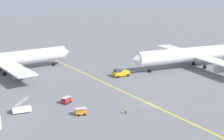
{
  "coord_description": "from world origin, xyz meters",
  "views": [
    {
      "loc": [
        -45.3,
        -65.02,
        29.66
      ],
      "look_at": [
        0.77,
        22.9,
        4.0
      ],
      "focal_mm": 51.06,
      "sensor_mm": 36.0,
      "label": 1
    }
  ],
  "objects_px": {
    "airliner_being_pushed": "(194,54)",
    "pushback_tug": "(120,73)",
    "gse_baggage_cart_trailing": "(81,111)",
    "ground_crew_ramp_agent_by_cones": "(126,110)",
    "gse_baggage_cart_near_cluster": "(66,100)",
    "gse_stair_truck_yellow": "(22,109)",
    "airliner_at_gate_left": "(8,60)"
  },
  "relations": [
    {
      "from": "airliner_being_pushed",
      "to": "pushback_tug",
      "type": "relative_size",
      "value": 5.87
    },
    {
      "from": "gse_baggage_cart_trailing",
      "to": "ground_crew_ramp_agent_by_cones",
      "type": "bearing_deg",
      "value": -23.47
    },
    {
      "from": "gse_baggage_cart_near_cluster",
      "to": "gse_stair_truck_yellow",
      "type": "distance_m",
      "value": 12.0
    },
    {
      "from": "gse_stair_truck_yellow",
      "to": "airliner_at_gate_left",
      "type": "bearing_deg",
      "value": 83.93
    },
    {
      "from": "pushback_tug",
      "to": "ground_crew_ramp_agent_by_cones",
      "type": "height_order",
      "value": "pushback_tug"
    },
    {
      "from": "airliner_at_gate_left",
      "to": "gse_stair_truck_yellow",
      "type": "distance_m",
      "value": 41.16
    },
    {
      "from": "gse_stair_truck_yellow",
      "to": "gse_baggage_cart_trailing",
      "type": "height_order",
      "value": "gse_stair_truck_yellow"
    },
    {
      "from": "gse_baggage_cart_near_cluster",
      "to": "ground_crew_ramp_agent_by_cones",
      "type": "distance_m",
      "value": 17.04
    },
    {
      "from": "airliner_at_gate_left",
      "to": "gse_baggage_cart_trailing",
      "type": "xyz_separation_m",
      "value": [
        7.98,
        -48.84,
        -3.92
      ]
    },
    {
      "from": "airliner_at_gate_left",
      "to": "gse_baggage_cart_trailing",
      "type": "relative_size",
      "value": 16.23
    },
    {
      "from": "gse_baggage_cart_trailing",
      "to": "gse_baggage_cart_near_cluster",
      "type": "bearing_deg",
      "value": 92.3
    },
    {
      "from": "airliner_at_gate_left",
      "to": "gse_baggage_cart_near_cluster",
      "type": "xyz_separation_m",
      "value": [
        7.61,
        -39.63,
        -3.92
      ]
    },
    {
      "from": "gse_stair_truck_yellow",
      "to": "airliner_being_pushed",
      "type": "bearing_deg",
      "value": 12.93
    },
    {
      "from": "gse_baggage_cart_trailing",
      "to": "ground_crew_ramp_agent_by_cones",
      "type": "distance_m",
      "value": 10.87
    },
    {
      "from": "airliner_being_pushed",
      "to": "gse_stair_truck_yellow",
      "type": "relative_size",
      "value": 10.88
    },
    {
      "from": "airliner_at_gate_left",
      "to": "gse_stair_truck_yellow",
      "type": "relative_size",
      "value": 10.13
    },
    {
      "from": "gse_baggage_cart_near_cluster",
      "to": "ground_crew_ramp_agent_by_cones",
      "type": "xyz_separation_m",
      "value": [
        10.34,
        -13.54,
        0.06
      ]
    },
    {
      "from": "pushback_tug",
      "to": "gse_stair_truck_yellow",
      "type": "distance_m",
      "value": 41.51
    },
    {
      "from": "pushback_tug",
      "to": "gse_baggage_cart_trailing",
      "type": "xyz_separation_m",
      "value": [
        -25.25,
        -25.75,
        -0.4
      ]
    },
    {
      "from": "airliner_being_pushed",
      "to": "ground_crew_ramp_agent_by_cones",
      "type": "relative_size",
      "value": 29.45
    },
    {
      "from": "pushback_tug",
      "to": "airliner_at_gate_left",
      "type": "bearing_deg",
      "value": 145.2
    },
    {
      "from": "gse_stair_truck_yellow",
      "to": "ground_crew_ramp_agent_by_cones",
      "type": "relative_size",
      "value": 2.71
    },
    {
      "from": "airliner_being_pushed",
      "to": "gse_baggage_cart_trailing",
      "type": "relative_size",
      "value": 17.44
    },
    {
      "from": "ground_crew_ramp_agent_by_cones",
      "to": "pushback_tug",
      "type": "bearing_deg",
      "value": 63.07
    },
    {
      "from": "pushback_tug",
      "to": "gse_baggage_cart_trailing",
      "type": "relative_size",
      "value": 2.97
    },
    {
      "from": "pushback_tug",
      "to": "gse_stair_truck_yellow",
      "type": "height_order",
      "value": "gse_stair_truck_yellow"
    },
    {
      "from": "gse_baggage_cart_near_cluster",
      "to": "gse_stair_truck_yellow",
      "type": "bearing_deg",
      "value": -174.62
    },
    {
      "from": "airliner_at_gate_left",
      "to": "ground_crew_ramp_agent_by_cones",
      "type": "bearing_deg",
      "value": -71.35
    },
    {
      "from": "gse_baggage_cart_near_cluster",
      "to": "airliner_being_pushed",
      "type": "bearing_deg",
      "value": 14.48
    },
    {
      "from": "airliner_at_gate_left",
      "to": "pushback_tug",
      "type": "distance_m",
      "value": 40.62
    },
    {
      "from": "airliner_being_pushed",
      "to": "ground_crew_ramp_agent_by_cones",
      "type": "xyz_separation_m",
      "value": [
        -46.08,
        -28.11,
        -4.21
      ]
    },
    {
      "from": "airliner_at_gate_left",
      "to": "gse_stair_truck_yellow",
      "type": "height_order",
      "value": "airliner_at_gate_left"
    }
  ]
}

